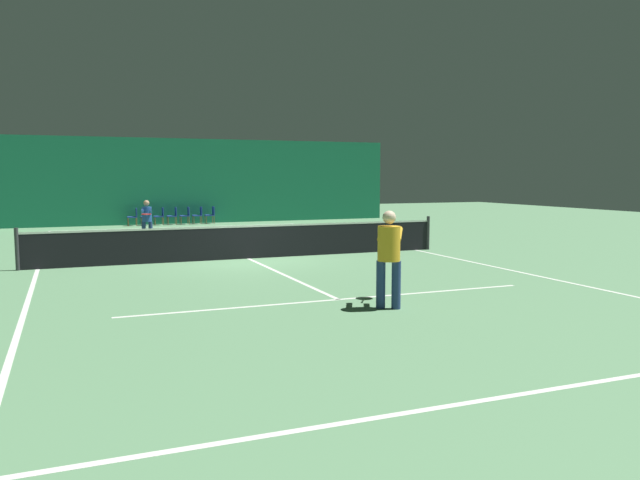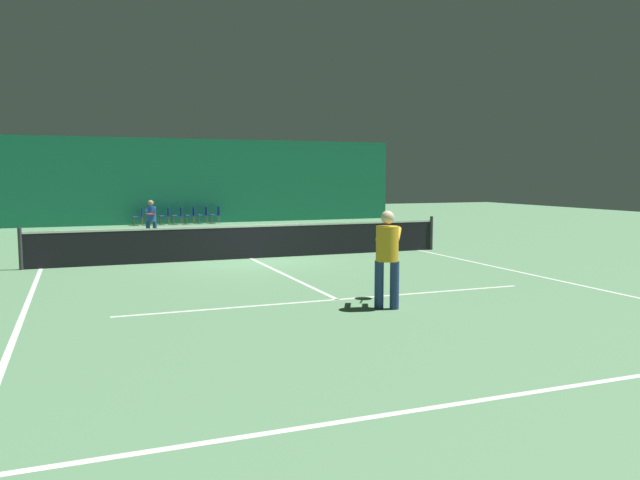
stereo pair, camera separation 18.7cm
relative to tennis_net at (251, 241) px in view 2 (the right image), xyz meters
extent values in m
plane|color=#56845B|center=(0.00, 0.00, -0.51)|extent=(60.00, 60.00, 0.00)
cube|color=#196B4C|center=(0.00, 14.07, 1.58)|extent=(23.00, 0.12, 4.19)
cube|color=silver|center=(0.00, 11.90, -0.51)|extent=(11.00, 0.10, 0.00)
cube|color=silver|center=(0.00, -11.90, -0.51)|extent=(11.00, 0.10, 0.00)
cube|color=silver|center=(0.00, 6.40, -0.51)|extent=(8.25, 0.10, 0.00)
cube|color=silver|center=(0.00, -6.40, -0.51)|extent=(8.25, 0.10, 0.00)
cube|color=silver|center=(-5.50, 0.00, -0.51)|extent=(0.10, 23.80, 0.00)
cube|color=silver|center=(5.50, 0.00, -0.51)|extent=(0.10, 23.80, 0.00)
cube|color=silver|center=(0.00, 0.00, -0.51)|extent=(0.10, 12.80, 0.00)
cube|color=black|center=(0.00, 0.00, -0.04)|extent=(11.90, 0.02, 0.95)
cube|color=white|center=(0.00, 0.00, 0.41)|extent=(11.90, 0.02, 0.05)
cylinder|color=#333338|center=(-5.95, 0.00, 0.02)|extent=(0.10, 0.10, 1.07)
cylinder|color=#333338|center=(5.95, 0.00, 0.02)|extent=(0.10, 0.10, 1.07)
cylinder|color=navy|center=(0.39, -7.39, -0.08)|extent=(0.23, 0.23, 0.86)
cylinder|color=navy|center=(0.62, -7.54, -0.08)|extent=(0.23, 0.23, 0.86)
cylinder|color=gold|center=(0.50, -7.47, 0.65)|extent=(0.55, 0.55, 0.62)
sphere|color=beige|center=(0.50, -7.47, 1.12)|extent=(0.24, 0.24, 0.24)
cylinder|color=gold|center=(0.52, -7.14, 0.80)|extent=(0.40, 0.55, 0.25)
cylinder|color=gold|center=(0.79, -7.31, 0.80)|extent=(0.40, 0.55, 0.25)
cylinder|color=black|center=(0.88, -6.86, 0.72)|extent=(0.19, 0.27, 0.03)
torus|color=#1951B2|center=(1.05, -6.61, 0.72)|extent=(0.46, 0.46, 0.03)
cylinder|color=silver|center=(1.05, -6.61, 0.72)|extent=(0.38, 0.38, 0.00)
cylinder|color=navy|center=(-2.03, 5.65, -0.14)|extent=(0.16, 0.16, 0.73)
cylinder|color=navy|center=(-2.26, 5.68, -0.14)|extent=(0.16, 0.16, 0.73)
cylinder|color=#234C99|center=(-2.14, 5.66, 0.49)|extent=(0.38, 0.38, 0.53)
sphere|color=tan|center=(-2.14, 5.66, 0.88)|extent=(0.20, 0.20, 0.20)
cylinder|color=#234C99|center=(-2.04, 5.40, 0.61)|extent=(0.15, 0.51, 0.21)
cylinder|color=#234C99|center=(-2.31, 5.44, 0.61)|extent=(0.15, 0.51, 0.21)
cylinder|color=black|center=(-2.23, 5.03, 0.54)|extent=(0.07, 0.31, 0.03)
torus|color=red|center=(-2.26, 4.73, 0.54)|extent=(0.37, 0.37, 0.03)
cylinder|color=silver|center=(-2.26, 4.73, 0.54)|extent=(0.31, 0.31, 0.00)
cylinder|color=brown|center=(-2.12, 13.71, -0.32)|extent=(0.03, 0.03, 0.39)
cylinder|color=brown|center=(-2.12, 13.33, -0.32)|extent=(0.03, 0.03, 0.39)
cylinder|color=brown|center=(-1.74, 13.71, -0.32)|extent=(0.03, 0.03, 0.39)
cylinder|color=brown|center=(-1.74, 13.33, -0.32)|extent=(0.03, 0.03, 0.39)
cube|color=navy|center=(-1.93, 13.52, -0.10)|extent=(0.44, 0.44, 0.05)
cube|color=navy|center=(-1.73, 13.52, 0.13)|extent=(0.04, 0.44, 0.40)
cylinder|color=brown|center=(-1.51, 13.71, -0.32)|extent=(0.03, 0.03, 0.39)
cylinder|color=brown|center=(-1.51, 13.33, -0.32)|extent=(0.03, 0.03, 0.39)
cylinder|color=brown|center=(-1.13, 13.71, -0.32)|extent=(0.03, 0.03, 0.39)
cylinder|color=brown|center=(-1.13, 13.33, -0.32)|extent=(0.03, 0.03, 0.39)
cube|color=navy|center=(-1.32, 13.52, -0.10)|extent=(0.44, 0.44, 0.05)
cube|color=navy|center=(-1.12, 13.52, 0.13)|extent=(0.04, 0.44, 0.40)
cylinder|color=brown|center=(-0.89, 13.71, -0.32)|extent=(0.03, 0.03, 0.39)
cylinder|color=brown|center=(-0.89, 13.33, -0.32)|extent=(0.03, 0.03, 0.39)
cylinder|color=brown|center=(-0.51, 13.71, -0.32)|extent=(0.03, 0.03, 0.39)
cylinder|color=brown|center=(-0.51, 13.33, -0.32)|extent=(0.03, 0.03, 0.39)
cube|color=navy|center=(-0.70, 13.52, -0.10)|extent=(0.44, 0.44, 0.05)
cube|color=navy|center=(-0.50, 13.52, 0.13)|extent=(0.04, 0.44, 0.40)
cylinder|color=brown|center=(-0.27, 13.71, -0.32)|extent=(0.03, 0.03, 0.39)
cylinder|color=brown|center=(-0.27, 13.33, -0.32)|extent=(0.03, 0.03, 0.39)
cylinder|color=brown|center=(0.11, 13.71, -0.32)|extent=(0.03, 0.03, 0.39)
cylinder|color=brown|center=(0.11, 13.33, -0.32)|extent=(0.03, 0.03, 0.39)
cube|color=navy|center=(-0.08, 13.52, -0.10)|extent=(0.44, 0.44, 0.05)
cube|color=navy|center=(0.12, 13.52, 0.13)|extent=(0.04, 0.44, 0.40)
cylinder|color=brown|center=(0.34, 13.71, -0.32)|extent=(0.03, 0.03, 0.39)
cylinder|color=brown|center=(0.34, 13.33, -0.32)|extent=(0.03, 0.03, 0.39)
cylinder|color=brown|center=(0.72, 13.71, -0.32)|extent=(0.03, 0.03, 0.39)
cylinder|color=brown|center=(0.72, 13.33, -0.32)|extent=(0.03, 0.03, 0.39)
cube|color=navy|center=(0.53, 13.52, -0.10)|extent=(0.44, 0.44, 0.05)
cube|color=navy|center=(0.73, 13.52, 0.13)|extent=(0.04, 0.44, 0.40)
cylinder|color=brown|center=(0.96, 13.71, -0.32)|extent=(0.03, 0.03, 0.39)
cylinder|color=brown|center=(0.96, 13.33, -0.32)|extent=(0.03, 0.03, 0.39)
cylinder|color=brown|center=(1.34, 13.71, -0.32)|extent=(0.03, 0.03, 0.39)
cylinder|color=brown|center=(1.34, 13.33, -0.32)|extent=(0.03, 0.03, 0.39)
cube|color=navy|center=(1.15, 13.52, -0.10)|extent=(0.44, 0.44, 0.05)
cube|color=navy|center=(1.35, 13.52, 0.13)|extent=(0.04, 0.44, 0.40)
cylinder|color=brown|center=(1.57, 13.71, -0.32)|extent=(0.03, 0.03, 0.39)
cylinder|color=brown|center=(1.57, 13.33, -0.32)|extent=(0.03, 0.03, 0.39)
cylinder|color=brown|center=(1.95, 13.71, -0.32)|extent=(0.03, 0.03, 0.39)
cylinder|color=brown|center=(1.95, 13.33, -0.32)|extent=(0.03, 0.03, 0.39)
cube|color=navy|center=(1.76, 13.52, -0.10)|extent=(0.44, 0.44, 0.05)
cube|color=navy|center=(1.96, 13.52, 0.13)|extent=(0.04, 0.44, 0.40)
camera|label=1|loc=(-4.72, -17.13, 1.84)|focal=35.00mm
camera|label=2|loc=(-4.55, -17.20, 1.84)|focal=35.00mm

